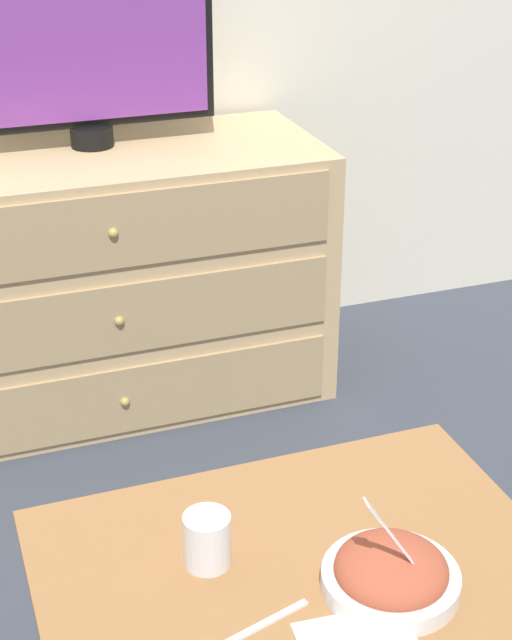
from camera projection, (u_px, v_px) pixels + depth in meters
ground_plane at (111, 344)px, 3.04m from camera, size 12.00×12.00×0.00m
dresser at (98, 280)px, 2.63m from camera, size 1.20×0.53×0.70m
tv at (85, 49)px, 2.43m from camera, size 0.65×0.11×0.46m
coffee_table at (305, 605)px, 1.51m from camera, size 0.80×0.62×0.42m
takeout_bowl at (391, 573)px, 1.45m from camera, size 0.21×0.21×0.19m
drink_cup at (207, 543)px, 1.50m from camera, size 0.07×0.07×0.09m
knife at (257, 627)px, 1.38m from camera, size 0.17×0.06×0.01m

